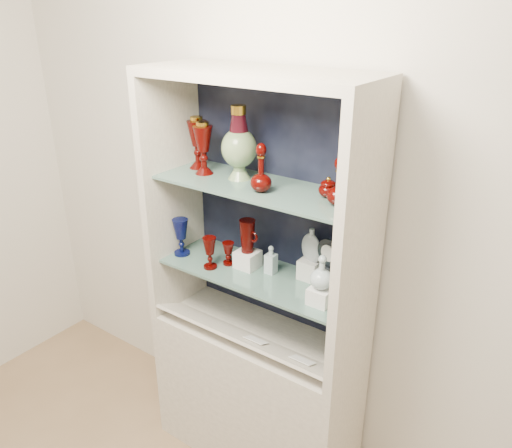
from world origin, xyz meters
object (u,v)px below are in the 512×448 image
Objects in this scene: enamel_urn at (239,143)px; ruby_goblet_small at (228,253)px; flat_flask at (311,244)px; ruby_decanter_a at (261,165)px; clear_square_bottle at (271,259)px; cobalt_goblet at (181,237)px; lidded_bowl at (328,187)px; ruby_goblet_tall at (210,253)px; ruby_decanter_b at (339,180)px; clear_round_decanter at (322,273)px; cameo_medallion at (329,254)px; ruby_pitcher at (247,236)px; pedestal_lamp_left at (197,143)px; pedestal_lamp_right at (203,148)px.

ruby_goblet_small is (-0.04, -0.04, -0.52)m from enamel_urn.
ruby_decanter_a is at bearing -120.39° from flat_flask.
ruby_goblet_small is 0.82× the size of clear_square_bottle.
lidded_bowl is at bearing 7.78° from cobalt_goblet.
flat_flask is (0.38, 0.10, 0.11)m from ruby_goblet_small.
ruby_decanter_a reaches higher than lidded_bowl.
ruby_goblet_tall is (-0.52, -0.12, -0.39)m from lidded_bowl.
clear_round_decanter is at bearing -119.90° from ruby_decanter_b.
clear_round_decanter is (0.14, -0.16, -0.03)m from flat_flask.
ruby_decanter_b reaches higher than cameo_medallion.
ruby_pitcher is 0.43m from clear_round_decanter.
lidded_bowl is 0.29m from cameo_medallion.
clear_round_decanter is (0.31, -0.10, 0.07)m from clear_square_bottle.
ruby_goblet_small is 0.72× the size of flat_flask.
ruby_pitcher is (0.04, -0.01, -0.42)m from enamel_urn.
lidded_bowl is at bearing 0.77° from clear_square_bottle.
cameo_medallion is (0.74, 0.11, 0.08)m from cobalt_goblet.
lidded_bowl is 0.77× the size of ruby_goblet_small.
lidded_bowl is at bearing 5.97° from ruby_goblet_small.
cameo_medallion is at bearing 103.96° from clear_round_decanter.
ruby_goblet_small is 0.52m from clear_round_decanter.
ruby_decanter_b is 1.43× the size of clear_round_decanter.
pedestal_lamp_left is 1.53× the size of ruby_pitcher.
pedestal_lamp_left reaches higher than clear_square_bottle.
ruby_goblet_small is at bearing 57.86° from ruby_goblet_tall.
lidded_bowl is (0.25, 0.10, -0.07)m from ruby_decanter_a.
ruby_decanter_a is 1.47× the size of ruby_goblet_tall.
cobalt_goblet is at bearing -157.16° from pedestal_lamp_right.
ruby_goblet_small is at bearing -174.03° from lidded_bowl.
enamel_urn reaches higher than cameo_medallion.
pedestal_lamp_right is 1.52× the size of ruby_goblet_tall.
ruby_goblet_small is at bearing -158.76° from cameo_medallion.
ruby_goblet_small is 0.21m from clear_square_bottle.
ruby_decanter_b is (0.75, -0.06, -0.02)m from pedestal_lamp_left.
ruby_decanter_b is at bearing 4.52° from ruby_pitcher.
ruby_decanter_b is (0.32, 0.04, -0.01)m from ruby_decanter_a.
ruby_decanter_b is at bearing 3.02° from cobalt_goblet.
pedestal_lamp_left reaches higher than ruby_pitcher.
ruby_decanter_b is at bearing 60.10° from clear_round_decanter.
clear_round_decanter reaches higher than ruby_goblet_tall.
lidded_bowl is 0.55× the size of ruby_pitcher.
ruby_decanter_a is 0.40m from ruby_pitcher.
ruby_goblet_tall is at bearing -7.50° from cobalt_goblet.
cobalt_goblet is at bearing -168.89° from ruby_goblet_small.
lidded_bowl is 0.81m from cobalt_goblet.
cameo_medallion is (-0.05, 0.06, -0.35)m from ruby_decanter_b.
ruby_goblet_tall is at bearing -129.79° from enamel_urn.
ruby_pitcher is at bearing -172.34° from clear_square_bottle.
pedestal_lamp_left is 0.79m from cameo_medallion.
ruby_decanter_b is 0.74m from ruby_goblet_tall.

